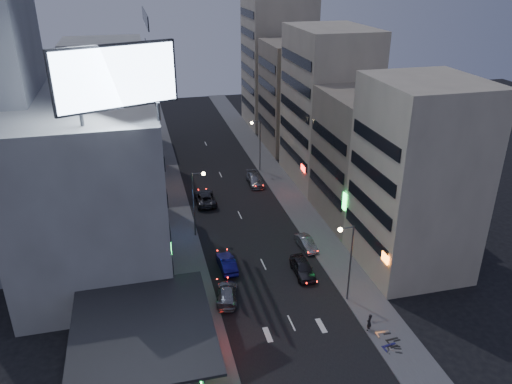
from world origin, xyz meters
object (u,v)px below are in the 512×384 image
object	(u,v)px
parked_car_left	(205,198)
parked_car_right_far	(255,180)
parked_car_right_near	(303,268)
scooter_silver_b	(389,325)
scooter_blue	(395,337)
road_car_silver	(227,294)
road_car_blue	(227,263)
scooter_silver_a	(403,346)
scooter_black_b	(398,332)
scooter_black_a	(401,341)
person	(369,322)
parked_car_right_mid	(306,243)

from	to	relation	value
parked_car_left	parked_car_right_far	xyz separation A→B (m)	(8.08, 4.54, -0.05)
parked_car_right_near	scooter_silver_b	xyz separation A→B (m)	(4.49, -10.36, -0.11)
scooter_blue	road_car_silver	bearing A→B (deg)	45.11
road_car_blue	scooter_silver_a	world-z (taller)	road_car_blue
parked_car_right_near	scooter_blue	world-z (taller)	parked_car_right_near
scooter_black_b	parked_car_left	bearing A→B (deg)	16.38
parked_car_right_far	road_car_silver	xyz separation A→B (m)	(-9.30, -26.33, -0.05)
road_car_blue	scooter_blue	bearing A→B (deg)	126.56
parked_car_left	scooter_black_b	size ratio (longest dim) A/B	3.09
scooter_black_a	scooter_silver_b	bearing A→B (deg)	19.79
parked_car_right_near	scooter_silver_b	bearing A→B (deg)	-65.16
person	parked_car_right_mid	bearing A→B (deg)	-122.07
road_car_blue	parked_car_left	bearing A→B (deg)	-92.91
parked_car_right_mid	road_car_blue	bearing A→B (deg)	-173.73
parked_car_left	road_car_silver	distance (m)	21.82
person	scooter_silver_b	size ratio (longest dim) A/B	0.89
parked_car_right_mid	parked_car_right_far	xyz separation A→B (m)	(-1.30, 19.06, 0.08)
scooter_black_a	scooter_silver_a	bearing A→B (deg)	-175.83
road_car_silver	scooter_black_a	distance (m)	16.47
parked_car_right_near	scooter_black_a	bearing A→B (deg)	-68.51
parked_car_right_near	road_car_silver	distance (m)	8.83
scooter_blue	scooter_black_b	bearing A→B (deg)	-53.83
parked_car_right_far	road_car_blue	world-z (taller)	road_car_blue
parked_car_right_near	parked_car_right_far	size ratio (longest dim) A/B	0.93
road_car_silver	scooter_black_b	xyz separation A→B (m)	(13.35, -8.97, -0.01)
parked_car_right_mid	parked_car_left	world-z (taller)	parked_car_left
parked_car_right_near	scooter_black_a	world-z (taller)	parked_car_right_near
parked_car_left	scooter_blue	bearing A→B (deg)	110.90
parked_car_left	scooter_black_a	size ratio (longest dim) A/B	3.34
person	scooter_black_a	size ratio (longest dim) A/B	1.00
parked_car_right_mid	scooter_blue	bearing A→B (deg)	-88.45
parked_car_right_far	scooter_blue	distance (m)	36.03
person	scooter_silver_b	bearing A→B (deg)	129.61
parked_car_left	road_car_blue	xyz separation A→B (m)	(-0.23, -16.58, -0.04)
parked_car_right_far	scooter_black_b	distance (m)	35.54
parked_car_right_near	scooter_silver_b	world-z (taller)	parked_car_right_near
parked_car_right_far	scooter_silver_b	world-z (taller)	parked_car_right_far
road_car_blue	scooter_black_b	bearing A→B (deg)	128.98
parked_car_right_near	road_car_blue	distance (m)	8.04
parked_car_right_far	road_car_blue	size ratio (longest dim) A/B	1.12
scooter_black_a	person	bearing A→B (deg)	53.13
scooter_blue	scooter_black_b	size ratio (longest dim) A/B	1.11
road_car_blue	scooter_silver_a	distance (m)	19.77
scooter_silver_a	scooter_black_b	xyz separation A→B (m)	(0.43, 1.59, 0.06)
road_car_blue	scooter_silver_a	xyz separation A→B (m)	(11.93, -15.77, -0.13)
scooter_silver_a	scooter_silver_b	size ratio (longest dim) A/B	0.86
person	scooter_black_b	bearing A→B (deg)	109.91
parked_car_left	scooter_blue	size ratio (longest dim) A/B	2.80
scooter_black_b	parked_car_right_near	bearing A→B (deg)	17.98
scooter_blue	parked_car_right_far	bearing A→B (deg)	-2.62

